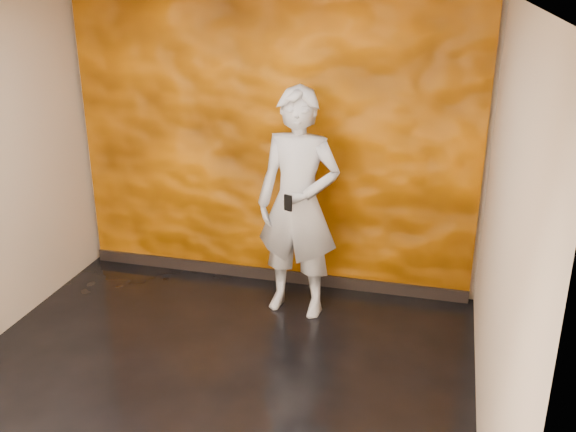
{
  "coord_description": "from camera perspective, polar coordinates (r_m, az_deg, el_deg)",
  "views": [
    {
      "loc": [
        1.64,
        -3.75,
        2.97
      ],
      "look_at": [
        0.39,
        1.07,
        1.05
      ],
      "focal_mm": 40.0,
      "sensor_mm": 36.0,
      "label": 1
    }
  ],
  "objects": [
    {
      "name": "room",
      "position": [
        4.38,
        -8.51,
        -0.2
      ],
      "size": [
        4.02,
        4.02,
        2.81
      ],
      "color": "black",
      "rests_on": "ground"
    },
    {
      "name": "man",
      "position": [
        5.65,
        0.92,
        1.03
      ],
      "size": [
        0.8,
        0.57,
        2.07
      ],
      "primitive_type": "imported",
      "rotation": [
        0.0,
        0.0,
        -0.11
      ],
      "color": "#979BA6",
      "rests_on": "ground"
    },
    {
      "name": "phone",
      "position": [
        5.32,
        0.01,
        1.17
      ],
      "size": [
        0.07,
        0.04,
        0.14
      ],
      "primitive_type": "cube",
      "rotation": [
        0.0,
        0.0,
        -0.41
      ],
      "color": "black",
      "rests_on": "man"
    },
    {
      "name": "baseboard",
      "position": [
        6.58,
        -1.45,
        -5.21
      ],
      "size": [
        3.9,
        0.04,
        0.12
      ],
      "primitive_type": "cube",
      "color": "black",
      "rests_on": "ground"
    },
    {
      "name": "feature_wall",
      "position": [
        6.15,
        -1.46,
        6.06
      ],
      "size": [
        3.9,
        0.06,
        2.75
      ],
      "primitive_type": "cube",
      "color": "orange",
      "rests_on": "ground"
    }
  ]
}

